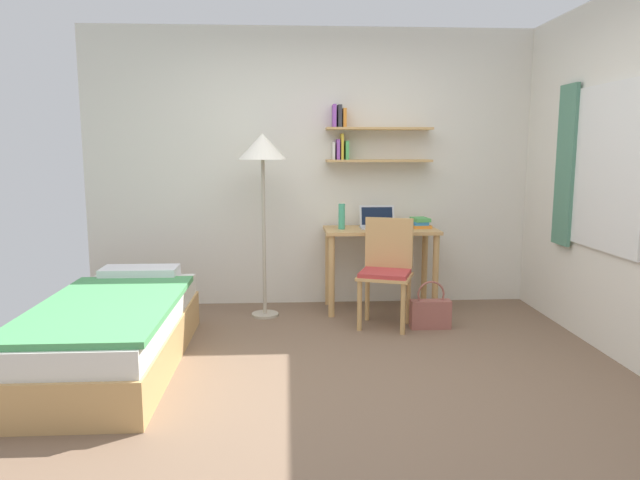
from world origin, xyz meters
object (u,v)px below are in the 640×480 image
bed (114,332)px  water_bottle (342,216)px  desk (380,245)px  laptop (378,222)px  handbag (430,313)px  desk_chair (386,268)px  standing_lamp (263,155)px  book_stack (419,223)px

bed → water_bottle: (1.69, 1.30, 0.64)m
desk → water_bottle: water_bottle is taller
laptop → handbag: bearing=-61.6°
bed → desk: desk is taller
water_bottle → handbag: (0.69, -0.59, -0.75)m
bed → desk_chair: desk_chair is taller
desk → desk_chair: desk_chair is taller
laptop → handbag: 1.01m
desk_chair → standing_lamp: bearing=162.2°
water_bottle → desk: bearing=1.2°
bed → desk: (2.05, 1.31, 0.37)m
standing_lamp → handbag: (1.40, -0.44, -1.30)m
desk → handbag: (0.33, -0.59, -0.48)m
bed → desk_chair: size_ratio=2.18×
bed → book_stack: bearing=29.4°
bed → book_stack: 2.84m
desk_chair → handbag: bearing=-17.2°
desk → water_bottle: bearing=-178.8°
desk → handbag: size_ratio=2.55×
standing_lamp → water_bottle: (0.70, 0.14, -0.55)m
book_stack → handbag: 0.94m
water_bottle → bed: bearing=-142.4°
desk_chair → water_bottle: (-0.33, 0.47, 0.38)m
desk → laptop: (-0.02, 0.06, 0.21)m
standing_lamp → handbag: standing_lamp is taller
desk_chair → laptop: 0.63m
desk → desk_chair: (-0.03, -0.48, -0.11)m
desk → laptop: 0.22m
book_stack → standing_lamp: bearing=-171.8°
desk → book_stack: bearing=8.6°
bed → desk: bearing=32.6°
standing_lamp → handbag: bearing=-17.6°
bed → desk: 2.46m
desk → laptop: bearing=108.0°
book_stack → handbag: (-0.04, -0.65, -0.67)m
book_stack → handbag: book_stack is taller
bed → book_stack: book_stack is taller
desk_chair → book_stack: size_ratio=3.75×
desk → book_stack: (0.37, 0.06, 0.20)m
book_stack → bed: bearing=-150.6°
desk → standing_lamp: 1.35m
desk → laptop: laptop is taller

